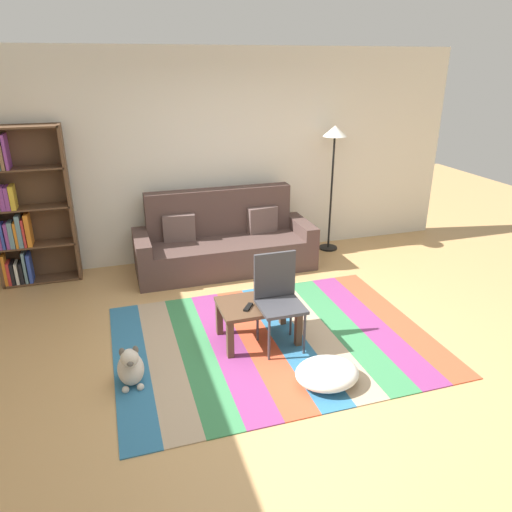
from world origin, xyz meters
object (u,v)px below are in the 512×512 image
Objects in this scene: coffee_table at (258,310)px; dog at (131,367)px; pouf at (327,373)px; folding_chair at (278,293)px; bookshelf at (21,211)px; standing_lamp at (334,148)px; couch at (224,243)px; tv_remote at (248,307)px.

coffee_table is 1.27m from dog.
folding_chair is at bearing 104.08° from pouf.
folding_chair is at bearing -42.95° from bookshelf.
standing_lamp is at bearing 38.92° from dog.
couch is at bearing -6.87° from bookshelf.
coffee_table is 0.16m from tv_remote.
standing_lamp reaches higher than coffee_table.
couch is at bearing 86.18° from coffee_table.
bookshelf reaches higher than tv_remote.
tv_remote is (-0.46, 0.76, 0.31)m from pouf.
dog is at bearing -67.58° from bookshelf.
standing_lamp is (3.94, -0.08, 0.54)m from bookshelf.
folding_chair is (0.04, -1.94, 0.20)m from couch.
coffee_table is at bearing 67.01° from tv_remote.
folding_chair reaches higher than coffee_table.
bookshelf is 4.70× the size of dog.
standing_lamp is 1.92× the size of folding_chair.
folding_chair is at bearing 28.61° from tv_remote.
couch is at bearing 58.19° from dog.
dog is at bearing 162.23° from pouf.
pouf is 3.45m from standing_lamp.
folding_chair is at bearing -34.36° from coffee_table.
pouf is 0.60× the size of folding_chair.
bookshelf is 3.98m from standing_lamp.
couch is 1.95m from folding_chair.
bookshelf is 12.45× the size of tv_remote.
tv_remote is at bearing -169.60° from folding_chair.
folding_chair is (0.16, -0.11, 0.20)m from coffee_table.
tv_remote is (-1.83, -2.11, -1.03)m from standing_lamp.
bookshelf reaches higher than coffee_table.
tv_remote is at bearing 13.37° from dog.
dog is 1.16m from tv_remote.
bookshelf is 3.07m from tv_remote.
couch is 3.04× the size of coffee_table.
couch is at bearing -172.61° from standing_lamp.
pouf is 0.31× the size of standing_lamp.
couch is at bearing 118.85° from tv_remote.
tv_remote is (-0.24, -1.90, 0.08)m from couch.
pouf is at bearing -17.77° from dog.
pouf is at bearing -67.82° from coffee_table.
folding_chair is at bearing -88.96° from couch.
folding_chair is (1.38, 0.22, 0.37)m from dog.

